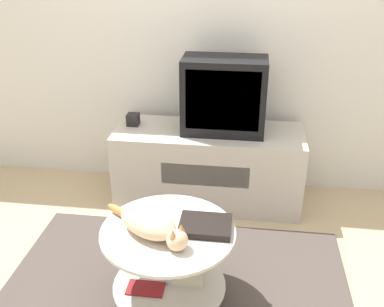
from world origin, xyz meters
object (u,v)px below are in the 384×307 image
(dvd_box, at_px, (205,226))
(tv, at_px, (224,96))
(cat, at_px, (150,223))
(speaker, at_px, (133,119))

(dvd_box, bearing_deg, tv, 89.26)
(cat, bearing_deg, tv, 110.47)
(speaker, height_order, cat, speaker)
(cat, bearing_deg, dvd_box, 51.02)
(tv, height_order, dvd_box, tv)
(tv, relative_size, cat, 1.17)
(tv, distance_m, dvd_box, 1.14)
(tv, bearing_deg, dvd_box, -90.74)
(tv, distance_m, speaker, 0.71)
(speaker, xyz_separation_m, dvd_box, (0.66, -1.11, -0.12))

